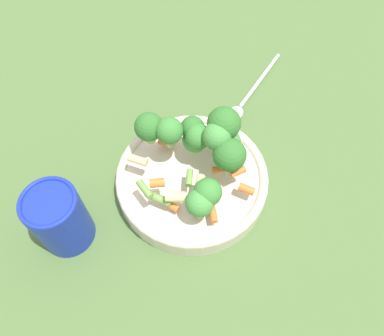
# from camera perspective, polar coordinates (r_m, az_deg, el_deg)

# --- Properties ---
(ground_plane) EXTENTS (3.00, 3.00, 0.00)m
(ground_plane) POSITION_cam_1_polar(r_m,az_deg,el_deg) (0.59, 0.00, -2.67)
(ground_plane) COLOR #4C6B38
(bowl) EXTENTS (0.23, 0.23, 0.04)m
(bowl) POSITION_cam_1_polar(r_m,az_deg,el_deg) (0.57, 0.00, -1.70)
(bowl) COLOR beige
(bowl) RESTS_ON ground_plane
(pasta_salad) EXTENTS (0.18, 0.16, 0.10)m
(pasta_salad) POSITION_cam_1_polar(r_m,az_deg,el_deg) (0.52, 1.82, 3.23)
(pasta_salad) COLOR #8CB766
(pasta_salad) RESTS_ON bowl
(cup) EXTENTS (0.07, 0.07, 0.11)m
(cup) POSITION_cam_1_polar(r_m,az_deg,el_deg) (0.54, -19.59, -7.23)
(cup) COLOR #192DAD
(cup) RESTS_ON ground_plane
(spoon) EXTENTS (0.11, 0.18, 0.01)m
(spoon) POSITION_cam_1_polar(r_m,az_deg,el_deg) (0.70, 8.36, 10.56)
(spoon) COLOR silver
(spoon) RESTS_ON ground_plane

